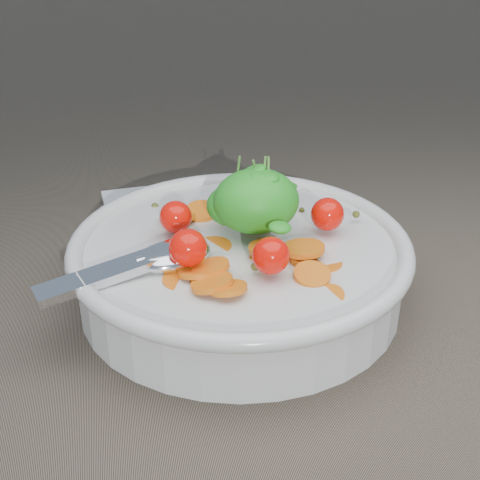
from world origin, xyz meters
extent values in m
plane|color=#695C4B|center=(0.00, 0.00, 0.00)|extent=(6.00, 6.00, 0.00)
cylinder|color=silver|center=(0.01, 0.00, 0.03)|extent=(0.29, 0.29, 0.06)
torus|color=silver|center=(0.01, 0.00, 0.06)|extent=(0.31, 0.31, 0.02)
cylinder|color=silver|center=(0.01, 0.00, 0.00)|extent=(0.15, 0.15, 0.01)
cylinder|color=brown|center=(0.01, 0.00, 0.03)|extent=(0.27, 0.27, 0.04)
cylinder|color=orange|center=(-0.04, 0.05, 0.06)|extent=(0.05, 0.05, 0.02)
cylinder|color=orange|center=(-0.01, 0.05, 0.05)|extent=(0.04, 0.04, 0.01)
cylinder|color=orange|center=(0.03, -0.02, 0.06)|extent=(0.03, 0.03, 0.01)
cylinder|color=orange|center=(0.06, -0.04, 0.06)|extent=(0.04, 0.04, 0.01)
cylinder|color=orange|center=(-0.03, -0.05, 0.06)|extent=(0.05, 0.05, 0.02)
cylinder|color=orange|center=(-0.01, 0.07, 0.05)|extent=(0.05, 0.05, 0.01)
cylinder|color=orange|center=(0.07, -0.04, 0.06)|extent=(0.04, 0.04, 0.02)
cylinder|color=orange|center=(0.03, -0.03, 0.06)|extent=(0.04, 0.04, 0.01)
cylinder|color=orange|center=(-0.02, 0.06, 0.06)|extent=(0.04, 0.04, 0.01)
cylinder|color=orange|center=(-0.02, -0.05, 0.06)|extent=(0.04, 0.04, 0.01)
cylinder|color=orange|center=(0.01, 0.07, 0.06)|extent=(0.05, 0.05, 0.01)
cylinder|color=orange|center=(-0.01, -0.08, 0.06)|extent=(0.04, 0.04, 0.01)
cylinder|color=orange|center=(-0.05, -0.05, 0.05)|extent=(0.05, 0.05, 0.01)
cylinder|color=orange|center=(-0.01, 0.00, 0.05)|extent=(0.05, 0.05, 0.01)
cylinder|color=orange|center=(-0.03, -0.07, 0.06)|extent=(0.04, 0.04, 0.02)
cylinder|color=orange|center=(0.06, -0.07, 0.06)|extent=(0.04, 0.04, 0.01)
cylinder|color=orange|center=(0.07, -0.05, 0.05)|extent=(0.05, 0.05, 0.01)
cylinder|color=orange|center=(-0.04, -0.03, 0.06)|extent=(0.03, 0.03, 0.01)
cylinder|color=orange|center=(0.06, -0.10, 0.05)|extent=(0.04, 0.04, 0.02)
sphere|color=#474D19|center=(-0.03, -0.01, 0.06)|extent=(0.01, 0.01, 0.01)
sphere|color=#474D19|center=(0.08, 0.05, 0.06)|extent=(0.01, 0.01, 0.01)
sphere|color=#474D19|center=(0.05, -0.03, 0.06)|extent=(0.01, 0.01, 0.01)
sphere|color=#474D19|center=(0.01, -0.06, 0.06)|extent=(0.01, 0.01, 0.01)
sphere|color=#474D19|center=(0.07, 0.06, 0.06)|extent=(0.01, 0.01, 0.01)
sphere|color=#474D19|center=(0.13, 0.02, 0.07)|extent=(0.01, 0.01, 0.01)
sphere|color=#474D19|center=(-0.06, 0.09, 0.05)|extent=(0.01, 0.01, 0.01)
sphere|color=#474D19|center=(0.07, -0.04, 0.06)|extent=(0.01, 0.01, 0.01)
sphere|color=#474D19|center=(0.06, -0.08, 0.06)|extent=(0.01, 0.01, 0.01)
sphere|color=#474D19|center=(0.04, 0.09, 0.05)|extent=(0.01, 0.01, 0.01)
sphere|color=#474D19|center=(-0.06, -0.03, 0.06)|extent=(0.01, 0.01, 0.01)
sphere|color=#474D19|center=(0.06, 0.10, 0.07)|extent=(0.01, 0.01, 0.01)
sphere|color=#474D19|center=(-0.04, 0.07, 0.06)|extent=(0.01, 0.01, 0.01)
sphere|color=red|center=(0.09, 0.00, 0.08)|extent=(0.03, 0.03, 0.03)
sphere|color=red|center=(0.04, 0.06, 0.08)|extent=(0.03, 0.03, 0.03)
sphere|color=red|center=(-0.04, 0.02, 0.08)|extent=(0.03, 0.03, 0.03)
sphere|color=red|center=(-0.04, -0.04, 0.08)|extent=(0.03, 0.03, 0.03)
sphere|color=red|center=(0.03, -0.06, 0.08)|extent=(0.03, 0.03, 0.03)
ellipsoid|color=green|center=(0.03, 0.01, 0.09)|extent=(0.08, 0.07, 0.06)
ellipsoid|color=green|center=(0.01, 0.02, 0.08)|extent=(0.05, 0.05, 0.04)
ellipsoid|color=green|center=(0.04, -0.04, 0.09)|extent=(0.03, 0.02, 0.01)
ellipsoid|color=green|center=(0.01, 0.02, 0.10)|extent=(0.03, 0.03, 0.02)
ellipsoid|color=green|center=(0.04, 0.00, 0.12)|extent=(0.02, 0.03, 0.01)
ellipsoid|color=green|center=(0.00, 0.01, 0.10)|extent=(0.02, 0.03, 0.02)
ellipsoid|color=green|center=(0.03, 0.04, 0.10)|extent=(0.03, 0.03, 0.03)
ellipsoid|color=green|center=(0.04, 0.00, 0.11)|extent=(0.02, 0.02, 0.02)
ellipsoid|color=green|center=(0.03, 0.02, 0.12)|extent=(0.03, 0.03, 0.02)
ellipsoid|color=green|center=(0.05, 0.03, 0.09)|extent=(0.02, 0.03, 0.02)
ellipsoid|color=green|center=(0.03, 0.01, 0.10)|extent=(0.03, 0.03, 0.01)
ellipsoid|color=green|center=(0.04, 0.02, 0.11)|extent=(0.04, 0.04, 0.02)
ellipsoid|color=green|center=(0.04, 0.03, 0.09)|extent=(0.03, 0.03, 0.03)
ellipsoid|color=green|center=(0.05, 0.02, 0.10)|extent=(0.03, 0.03, 0.02)
ellipsoid|color=green|center=(0.03, 0.03, 0.10)|extent=(0.03, 0.03, 0.02)
ellipsoid|color=green|center=(0.03, 0.01, 0.11)|extent=(0.04, 0.04, 0.01)
ellipsoid|color=green|center=(0.03, 0.00, 0.11)|extent=(0.04, 0.04, 0.02)
ellipsoid|color=green|center=(0.03, 0.02, 0.11)|extent=(0.03, 0.03, 0.03)
ellipsoid|color=green|center=(0.03, 0.01, 0.11)|extent=(0.03, 0.03, 0.02)
ellipsoid|color=green|center=(0.03, 0.00, 0.11)|extent=(0.03, 0.03, 0.01)
cylinder|color=#4C8C33|center=(0.03, 0.02, 0.11)|extent=(0.01, 0.01, 0.05)
cylinder|color=#4C8C33|center=(0.04, 0.01, 0.11)|extent=(0.01, 0.01, 0.05)
cylinder|color=#4C8C33|center=(0.01, 0.02, 0.11)|extent=(0.01, 0.01, 0.05)
cylinder|color=#4C8C33|center=(0.04, 0.01, 0.11)|extent=(0.01, 0.02, 0.05)
ellipsoid|color=silver|center=(-0.05, -0.02, 0.06)|extent=(0.08, 0.06, 0.02)
cube|color=silver|center=(-0.10, -0.04, 0.06)|extent=(0.13, 0.06, 0.02)
cylinder|color=silver|center=(-0.07, -0.03, 0.06)|extent=(0.03, 0.02, 0.01)
cube|color=white|center=(-0.02, 0.18, 0.00)|extent=(0.20, 0.17, 0.01)
camera|label=1|loc=(-0.09, -0.52, 0.34)|focal=50.00mm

